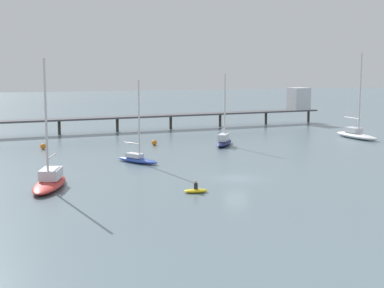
% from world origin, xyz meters
% --- Properties ---
extents(ground_plane, '(400.00, 400.00, 0.00)m').
position_xyz_m(ground_plane, '(0.00, 0.00, 0.00)').
color(ground_plane, slate).
extents(pier, '(73.13, 12.25, 7.16)m').
position_xyz_m(pier, '(13.66, 46.93, 3.50)').
color(pier, '#4C4C51').
rests_on(pier, ground_plane).
extents(sailboat_blue, '(4.91, 6.12, 10.03)m').
position_xyz_m(sailboat_blue, '(-7.98, 12.48, 0.65)').
color(sailboat_blue, '#2D4CB7').
rests_on(sailboat_blue, ground_plane).
extents(sailboat_white, '(3.26, 9.88, 13.67)m').
position_xyz_m(sailboat_white, '(30.29, 24.50, 0.78)').
color(sailboat_white, white).
rests_on(sailboat_white, ground_plane).
extents(sailboat_navy, '(5.16, 6.90, 10.49)m').
position_xyz_m(sailboat_navy, '(7.06, 22.96, 0.78)').
color(sailboat_navy, navy).
rests_on(sailboat_navy, ground_plane).
extents(sailboat_red, '(4.78, 9.04, 12.39)m').
position_xyz_m(sailboat_red, '(-18.85, 1.04, 0.76)').
color(sailboat_red, red).
rests_on(sailboat_red, ground_plane).
extents(dinghy_yellow, '(2.36, 1.31, 1.14)m').
position_xyz_m(dinghy_yellow, '(-5.99, -5.04, 0.23)').
color(dinghy_yellow, yellow).
rests_on(dinghy_yellow, ground_plane).
extents(mooring_buoy_far, '(0.82, 0.82, 0.82)m').
position_xyz_m(mooring_buoy_far, '(-18.48, 27.01, 0.41)').
color(mooring_buoy_far, orange).
rests_on(mooring_buoy_far, ground_plane).
extents(mooring_buoy_mid, '(0.80, 0.80, 0.80)m').
position_xyz_m(mooring_buoy_mid, '(-2.64, 26.26, 0.40)').
color(mooring_buoy_mid, orange).
rests_on(mooring_buoy_mid, ground_plane).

